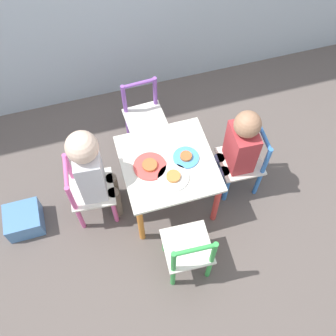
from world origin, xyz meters
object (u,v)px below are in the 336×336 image
object	(u,v)px
chair_purple	(145,118)
child_right	(238,148)
chair_blue	(243,162)
chair_pink	(89,191)
plate_left	(150,166)
chair_green	(188,251)
child_left	(92,170)
plate_front	(173,177)
storage_bin	(24,220)
plate_right	(186,157)
kids_table	(168,168)

from	to	relation	value
chair_purple	child_right	size ratio (longest dim) A/B	0.71
chair_blue	chair_purple	size ratio (longest dim) A/B	1.00
chair_pink	plate_left	xyz separation A→B (m)	(0.38, -0.04, 0.18)
chair_green	child_right	xyz separation A→B (m)	(0.45, 0.47, 0.18)
chair_pink	child_left	distance (m)	0.23
chair_blue	plate_front	world-z (taller)	chair_blue
child_right	chair_pink	bearing A→B (deg)	-90.88
child_right	plate_left	xyz separation A→B (m)	(-0.53, 0.02, 0.00)
child_right	plate_front	bearing A→B (deg)	-75.55
child_left	child_right	bearing A→B (deg)	-89.18
chair_blue	chair_pink	size ratio (longest dim) A/B	1.00
chair_green	chair_purple	size ratio (longest dim) A/B	1.00
child_right	storage_bin	bearing A→B (deg)	-90.21
child_left	storage_bin	size ratio (longest dim) A/B	3.64
child_right	storage_bin	xyz separation A→B (m)	(-1.35, 0.07, -0.36)
plate_left	storage_bin	xyz separation A→B (m)	(-0.82, 0.05, -0.36)
child_right	child_left	xyz separation A→B (m)	(-0.85, 0.06, 0.05)
child_right	chair_blue	bearing A→B (deg)	90.00
child_left	plate_right	distance (m)	0.54
chair_green	chair_purple	bearing A→B (deg)	-87.16
chair_purple	chair_green	bearing A→B (deg)	-92.84
kids_table	chair_pink	world-z (taller)	chair_pink
chair_pink	plate_right	xyz separation A→B (m)	(0.59, -0.04, 0.18)
chair_green	child_left	bearing A→B (deg)	-49.39
plate_right	storage_bin	xyz separation A→B (m)	(-1.03, 0.05, -0.36)
storage_bin	plate_right	bearing A→B (deg)	-2.89
plate_right	plate_left	size ratio (longest dim) A/B	0.80
chair_green	plate_right	world-z (taller)	chair_green
storage_bin	chair_purple	bearing A→B (deg)	25.78
chair_pink	chair_green	bearing A→B (deg)	-134.16
chair_pink	storage_bin	distance (m)	0.47
chair_green	storage_bin	size ratio (longest dim) A/B	2.36
plate_right	plate_left	xyz separation A→B (m)	(-0.22, 0.00, 0.00)
kids_table	plate_front	world-z (taller)	plate_front
chair_green	storage_bin	distance (m)	1.06
plate_right	plate_left	bearing A→B (deg)	180.00
chair_pink	chair_purple	size ratio (longest dim) A/B	1.00
plate_left	chair_purple	bearing A→B (deg)	80.12
child_left	storage_bin	distance (m)	0.64
kids_table	chair_green	distance (m)	0.50
storage_bin	kids_table	bearing A→B (deg)	-3.23
child_left	storage_bin	xyz separation A→B (m)	(-0.50, 0.02, -0.41)
kids_table	chair_blue	bearing A→B (deg)	-2.92
chair_blue	chair_purple	bearing A→B (deg)	-132.15
chair_pink	plate_left	distance (m)	0.42
plate_right	plate_front	bearing A→B (deg)	-135.00
chair_pink	child_left	size ratio (longest dim) A/B	0.65
chair_pink	chair_purple	xyz separation A→B (m)	(0.46, 0.45, 0.00)
child_left	plate_right	bearing A→B (deg)	-89.08
kids_table	child_left	world-z (taller)	child_left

